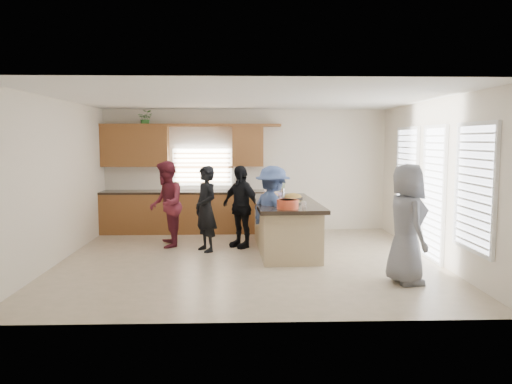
{
  "coord_description": "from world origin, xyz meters",
  "views": [
    {
      "loc": [
        -0.13,
        -8.57,
        2.1
      ],
      "look_at": [
        0.16,
        0.5,
        1.15
      ],
      "focal_mm": 35.0,
      "sensor_mm": 36.0,
      "label": 1
    }
  ],
  "objects_px": {
    "island": "(285,227)",
    "woman_right_front": "(407,224)",
    "salad_bowl": "(288,204)",
    "woman_left_mid": "(166,204)",
    "woman_left_front": "(240,206)",
    "woman_right_back": "(273,212)",
    "woman_left_back": "(206,209)"
  },
  "relations": [
    {
      "from": "salad_bowl",
      "to": "woman_left_mid",
      "type": "height_order",
      "value": "woman_left_mid"
    },
    {
      "from": "salad_bowl",
      "to": "woman_right_back",
      "type": "height_order",
      "value": "woman_right_back"
    },
    {
      "from": "island",
      "to": "woman_left_back",
      "type": "bearing_deg",
      "value": 178.51
    },
    {
      "from": "woman_left_mid",
      "to": "woman_left_front",
      "type": "bearing_deg",
      "value": 78.96
    },
    {
      "from": "island",
      "to": "woman_right_front",
      "type": "height_order",
      "value": "woman_right_front"
    },
    {
      "from": "island",
      "to": "woman_left_mid",
      "type": "bearing_deg",
      "value": 168.12
    },
    {
      "from": "island",
      "to": "woman_left_front",
      "type": "relative_size",
      "value": 1.7
    },
    {
      "from": "island",
      "to": "salad_bowl",
      "type": "height_order",
      "value": "salad_bowl"
    },
    {
      "from": "island",
      "to": "woman_left_back",
      "type": "height_order",
      "value": "woman_left_back"
    },
    {
      "from": "island",
      "to": "woman_right_back",
      "type": "xyz_separation_m",
      "value": [
        -0.27,
        -0.53,
        0.37
      ]
    },
    {
      "from": "woman_left_back",
      "to": "island",
      "type": "bearing_deg",
      "value": 58.48
    },
    {
      "from": "woman_left_front",
      "to": "woman_left_mid",
      "type": "bearing_deg",
      "value": -137.0
    },
    {
      "from": "woman_left_mid",
      "to": "woman_left_back",
      "type": "bearing_deg",
      "value": 54.59
    },
    {
      "from": "woman_right_back",
      "to": "woman_right_front",
      "type": "distance_m",
      "value": 2.51
    },
    {
      "from": "woman_left_front",
      "to": "woman_right_back",
      "type": "xyz_separation_m",
      "value": [
        0.58,
        -0.86,
        0.02
      ]
    },
    {
      "from": "salad_bowl",
      "to": "woman_right_front",
      "type": "distance_m",
      "value": 2.01
    },
    {
      "from": "woman_left_back",
      "to": "woman_left_front",
      "type": "height_order",
      "value": "woman_left_back"
    },
    {
      "from": "woman_left_back",
      "to": "salad_bowl",
      "type": "bearing_deg",
      "value": 22.04
    },
    {
      "from": "woman_left_back",
      "to": "woman_left_mid",
      "type": "distance_m",
      "value": 0.91
    },
    {
      "from": "woman_left_back",
      "to": "woman_right_back",
      "type": "bearing_deg",
      "value": 35.08
    },
    {
      "from": "woman_right_back",
      "to": "woman_left_back",
      "type": "bearing_deg",
      "value": 33.19
    },
    {
      "from": "island",
      "to": "woman_left_mid",
      "type": "xyz_separation_m",
      "value": [
        -2.31,
        0.4,
        0.39
      ]
    },
    {
      "from": "island",
      "to": "woman_right_front",
      "type": "bearing_deg",
      "value": -56.7
    },
    {
      "from": "island",
      "to": "woman_right_front",
      "type": "relative_size",
      "value": 1.55
    },
    {
      "from": "salad_bowl",
      "to": "woman_left_back",
      "type": "xyz_separation_m",
      "value": [
        -1.44,
        1.05,
        -0.23
      ]
    },
    {
      "from": "salad_bowl",
      "to": "island",
      "type": "bearing_deg",
      "value": 86.91
    },
    {
      "from": "woman_left_back",
      "to": "woman_right_front",
      "type": "bearing_deg",
      "value": 22.26
    },
    {
      "from": "salad_bowl",
      "to": "woman_left_front",
      "type": "distance_m",
      "value": 1.62
    },
    {
      "from": "woman_left_front",
      "to": "woman_right_front",
      "type": "bearing_deg",
      "value": -0.67
    },
    {
      "from": "salad_bowl",
      "to": "woman_left_front",
      "type": "bearing_deg",
      "value": 119.69
    },
    {
      "from": "salad_bowl",
      "to": "woman_left_front",
      "type": "xyz_separation_m",
      "value": [
        -0.79,
        1.39,
        -0.23
      ]
    },
    {
      "from": "woman_left_back",
      "to": "woman_right_front",
      "type": "height_order",
      "value": "woman_right_front"
    }
  ]
}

